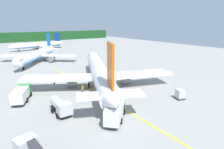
{
  "coord_description": "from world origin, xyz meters",
  "views": [
    {
      "loc": [
        3.6,
        -15.79,
        14.65
      ],
      "look_at": [
        27.17,
        17.79,
        3.14
      ],
      "focal_mm": 29.76,
      "sensor_mm": 36.0,
      "label": 1
    }
  ],
  "objects_px": {
    "airliner_far_taxiway": "(38,45)",
    "cargo_container_near": "(180,94)",
    "service_truck_fuel": "(61,106)",
    "crew_marshaller": "(74,81)",
    "crew_loader_right": "(83,89)",
    "airliner_foreground": "(99,72)",
    "service_truck_catering": "(21,94)",
    "airliner_mid_apron": "(38,55)",
    "crew_loader_left": "(54,81)",
    "service_truck_pushback": "(115,111)"
  },
  "relations": [
    {
      "from": "service_truck_fuel",
      "to": "airliner_far_taxiway",
      "type": "bearing_deg",
      "value": 78.23
    },
    {
      "from": "service_truck_catering",
      "to": "service_truck_pushback",
      "type": "height_order",
      "value": "service_truck_pushback"
    },
    {
      "from": "crew_loader_left",
      "to": "service_truck_fuel",
      "type": "bearing_deg",
      "value": -104.58
    },
    {
      "from": "airliner_far_taxiway",
      "to": "service_truck_fuel",
      "type": "xyz_separation_m",
      "value": [
        -16.88,
        -81.04,
        -1.11
      ]
    },
    {
      "from": "service_truck_catering",
      "to": "cargo_container_near",
      "type": "relative_size",
      "value": 3.33
    },
    {
      "from": "cargo_container_near",
      "to": "crew_loader_right",
      "type": "height_order",
      "value": "cargo_container_near"
    },
    {
      "from": "airliner_mid_apron",
      "to": "airliner_foreground",
      "type": "bearing_deg",
      "value": -82.49
    },
    {
      "from": "airliner_mid_apron",
      "to": "service_truck_pushback",
      "type": "bearing_deg",
      "value": -91.94
    },
    {
      "from": "airliner_foreground",
      "to": "crew_loader_left",
      "type": "relative_size",
      "value": 22.71
    },
    {
      "from": "airliner_far_taxiway",
      "to": "crew_loader_right",
      "type": "xyz_separation_m",
      "value": [
        -9.77,
        -74.74,
        -1.48
      ]
    },
    {
      "from": "airliner_far_taxiway",
      "to": "cargo_container_near",
      "type": "bearing_deg",
      "value": -87.01
    },
    {
      "from": "service_truck_catering",
      "to": "service_truck_pushback",
      "type": "bearing_deg",
      "value": -57.67
    },
    {
      "from": "crew_loader_right",
      "to": "airliner_foreground",
      "type": "bearing_deg",
      "value": 22.34
    },
    {
      "from": "airliner_mid_apron",
      "to": "service_truck_pushback",
      "type": "height_order",
      "value": "airliner_mid_apron"
    },
    {
      "from": "airliner_mid_apron",
      "to": "service_truck_fuel",
      "type": "height_order",
      "value": "airliner_mid_apron"
    },
    {
      "from": "service_truck_catering",
      "to": "service_truck_pushback",
      "type": "xyz_separation_m",
      "value": [
        10.35,
        -16.35,
        0.13
      ]
    },
    {
      "from": "crew_loader_left",
      "to": "airliner_mid_apron",
      "type": "bearing_deg",
      "value": 82.83
    },
    {
      "from": "service_truck_fuel",
      "to": "service_truck_catering",
      "type": "xyz_separation_m",
      "value": [
        -4.31,
        9.39,
        0.07
      ]
    },
    {
      "from": "airliner_far_taxiway",
      "to": "crew_marshaller",
      "type": "xyz_separation_m",
      "value": [
        -9.01,
        -68.37,
        -1.54
      ]
    },
    {
      "from": "service_truck_catering",
      "to": "crew_marshaller",
      "type": "relative_size",
      "value": 4.21
    },
    {
      "from": "airliner_far_taxiway",
      "to": "service_truck_pushback",
      "type": "distance_m",
      "value": 88.67
    },
    {
      "from": "airliner_mid_apron",
      "to": "service_truck_fuel",
      "type": "xyz_separation_m",
      "value": [
        -7.83,
        -45.66,
        -1.47
      ]
    },
    {
      "from": "crew_marshaller",
      "to": "crew_loader_right",
      "type": "relative_size",
      "value": 0.95
    },
    {
      "from": "service_truck_catering",
      "to": "crew_loader_right",
      "type": "height_order",
      "value": "service_truck_catering"
    },
    {
      "from": "airliner_foreground",
      "to": "airliner_far_taxiway",
      "type": "height_order",
      "value": "airliner_foreground"
    },
    {
      "from": "service_truck_catering",
      "to": "crew_marshaller",
      "type": "bearing_deg",
      "value": 15.1
    },
    {
      "from": "cargo_container_near",
      "to": "crew_marshaller",
      "type": "height_order",
      "value": "cargo_container_near"
    },
    {
      "from": "crew_marshaller",
      "to": "crew_loader_right",
      "type": "distance_m",
      "value": 6.42
    },
    {
      "from": "service_truck_fuel",
      "to": "crew_loader_right",
      "type": "xyz_separation_m",
      "value": [
        7.11,
        6.3,
        -0.37
      ]
    },
    {
      "from": "airliner_mid_apron",
      "to": "service_truck_pushback",
      "type": "relative_size",
      "value": 4.84
    },
    {
      "from": "airliner_mid_apron",
      "to": "service_truck_catering",
      "type": "height_order",
      "value": "airliner_mid_apron"
    },
    {
      "from": "service_truck_fuel",
      "to": "service_truck_catering",
      "type": "height_order",
      "value": "service_truck_catering"
    },
    {
      "from": "crew_loader_left",
      "to": "crew_loader_right",
      "type": "bearing_deg",
      "value": -71.48
    },
    {
      "from": "airliner_far_taxiway",
      "to": "crew_loader_right",
      "type": "height_order",
      "value": "airliner_far_taxiway"
    },
    {
      "from": "airliner_mid_apron",
      "to": "airliner_far_taxiway",
      "type": "height_order",
      "value": "airliner_mid_apron"
    },
    {
      "from": "crew_loader_left",
      "to": "service_truck_pushback",
      "type": "bearing_deg",
      "value": -84.88
    },
    {
      "from": "airliner_mid_apron",
      "to": "airliner_far_taxiway",
      "type": "xyz_separation_m",
      "value": [
        9.06,
        35.38,
        -0.36
      ]
    },
    {
      "from": "crew_marshaller",
      "to": "service_truck_pushback",
      "type": "bearing_deg",
      "value": -95.32
    },
    {
      "from": "service_truck_catering",
      "to": "crew_loader_right",
      "type": "relative_size",
      "value": 4.01
    },
    {
      "from": "service_truck_pushback",
      "to": "crew_loader_left",
      "type": "distance_m",
      "value": 22.56
    },
    {
      "from": "service_truck_fuel",
      "to": "crew_marshaller",
      "type": "height_order",
      "value": "service_truck_fuel"
    },
    {
      "from": "crew_loader_left",
      "to": "service_truck_catering",
      "type": "bearing_deg",
      "value": -143.74
    },
    {
      "from": "airliner_foreground",
      "to": "crew_marshaller",
      "type": "xyz_separation_m",
      "value": [
        -4.84,
        4.07,
        -2.42
      ]
    },
    {
      "from": "airliner_foreground",
      "to": "crew_marshaller",
      "type": "distance_m",
      "value": 6.77
    },
    {
      "from": "airliner_mid_apron",
      "to": "crew_loader_right",
      "type": "distance_m",
      "value": 39.41
    },
    {
      "from": "airliner_foreground",
      "to": "airliner_mid_apron",
      "type": "relative_size",
      "value": 1.29
    },
    {
      "from": "airliner_mid_apron",
      "to": "crew_loader_left",
      "type": "xyz_separation_m",
      "value": [
        -3.79,
        -30.16,
        -1.85
      ]
    },
    {
      "from": "service_truck_catering",
      "to": "crew_loader_left",
      "type": "height_order",
      "value": "service_truck_catering"
    },
    {
      "from": "crew_loader_left",
      "to": "crew_loader_right",
      "type": "distance_m",
      "value": 9.71
    },
    {
      "from": "airliner_far_taxiway",
      "to": "service_truck_catering",
      "type": "bearing_deg",
      "value": -106.47
    }
  ]
}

